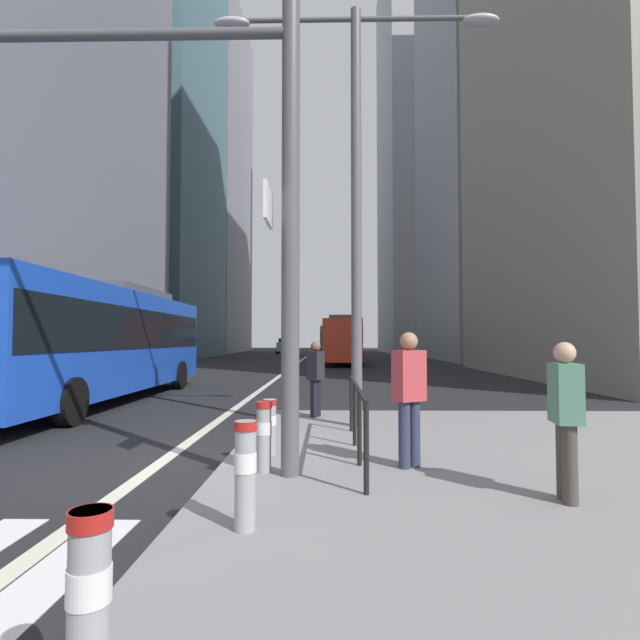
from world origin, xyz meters
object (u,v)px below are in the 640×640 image
at_px(bollard_left, 245,469).
at_px(street_lamp_post, 356,155).
at_px(bollard_front, 89,597).
at_px(pedestrian_walking, 566,413).
at_px(car_receding_far, 335,346).
at_px(bollard_right, 264,433).
at_px(traffic_signal_gantry, 131,149).
at_px(pedestrian_waiting, 409,392).
at_px(city_bus_red_distant, 333,339).
at_px(bollard_back, 270,424).
at_px(city_bus_blue_oncoming, 99,337).
at_px(car_oncoming_mid, 285,346).
at_px(city_bus_red_receding, 342,339).
at_px(pedestrian_far, 316,375).
at_px(car_receding_near, 341,345).

bearing_deg(bollard_left, street_lamp_post, 76.11).
height_order(bollard_front, pedestrian_walking, pedestrian_walking).
distance_m(car_receding_far, bollard_right, 55.33).
xyz_separation_m(traffic_signal_gantry, pedestrian_waiting, (3.45, 0.40, -3.00)).
bearing_deg(street_lamp_post, city_bus_red_distant, 90.20).
relative_size(bollard_front, bollard_left, 0.93).
xyz_separation_m(traffic_signal_gantry, pedestrian_walking, (4.81, -0.87, -3.08)).
relative_size(traffic_signal_gantry, street_lamp_post, 0.75).
distance_m(street_lamp_post, bollard_back, 5.40).
xyz_separation_m(bollard_left, pedestrian_waiting, (1.73, 2.06, 0.44)).
relative_size(city_bus_blue_oncoming, bollard_back, 15.08).
height_order(city_bus_blue_oncoming, city_bus_red_distant, same).
relative_size(city_bus_blue_oncoming, bollard_left, 12.72).
bearing_deg(car_oncoming_mid, city_bus_red_receding, -76.15).
bearing_deg(bollard_back, pedestrian_far, 80.87).
bearing_deg(pedestrian_waiting, city_bus_red_distant, 90.82).
height_order(bollard_left, pedestrian_waiting, pedestrian_waiting).
distance_m(city_bus_red_receding, bollard_right, 29.31).
distance_m(street_lamp_post, bollard_front, 8.53).
bearing_deg(bollard_right, traffic_signal_gantry, -174.54).
relative_size(bollard_front, bollard_right, 1.00).
xyz_separation_m(bollard_left, bollard_right, (-0.09, 1.81, -0.03)).
height_order(bollard_back, pedestrian_far, pedestrian_far).
relative_size(bollard_left, bollard_right, 1.08).
xyz_separation_m(car_receding_far, bollard_left, (-1.36, -57.13, -0.33)).
xyz_separation_m(city_bus_red_receding, city_bus_red_distant, (-0.56, 16.58, 0.00)).
bearing_deg(car_receding_far, car_receding_near, 79.86).
relative_size(city_bus_red_distant, pedestrian_walking, 7.41).
bearing_deg(pedestrian_far, bollard_back, -99.13).
bearing_deg(bollard_back, car_receding_far, 88.45).
distance_m(car_receding_far, traffic_signal_gantry, 55.64).
relative_size(bollard_front, pedestrian_walking, 0.54).
distance_m(traffic_signal_gantry, bollard_front, 5.23).
height_order(street_lamp_post, bollard_left, street_lamp_post).
distance_m(city_bus_blue_oncoming, pedestrian_far, 7.12).
bearing_deg(bollard_front, city_bus_blue_oncoming, 115.53).
relative_size(city_bus_blue_oncoming, car_receding_near, 2.77).
relative_size(bollard_right, pedestrian_waiting, 0.50).
distance_m(city_bus_red_receding, car_receding_far, 26.09).
relative_size(car_receding_near, car_receding_far, 1.03).
xyz_separation_m(car_receding_near, pedestrian_walking, (0.80, -61.55, 0.04)).
bearing_deg(car_receding_far, bollard_left, -91.36).
bearing_deg(pedestrian_walking, car_oncoming_mid, 98.02).
xyz_separation_m(bollard_right, bollard_back, (-0.04, 0.86, -0.04)).
relative_size(traffic_signal_gantry, bollard_right, 7.02).
xyz_separation_m(bollard_left, pedestrian_walking, (3.09, 0.78, 0.36)).
relative_size(car_receding_near, traffic_signal_gantry, 0.71).
relative_size(pedestrian_waiting, pedestrian_far, 1.08).
relative_size(street_lamp_post, pedestrian_far, 5.06).
distance_m(traffic_signal_gantry, pedestrian_waiting, 4.59).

